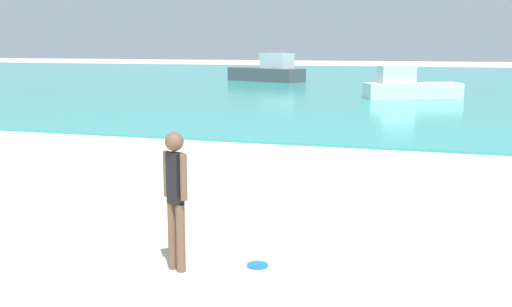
% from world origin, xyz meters
% --- Properties ---
extents(water, '(160.00, 60.00, 0.06)m').
position_xyz_m(water, '(0.00, 43.46, 0.03)').
color(water, teal).
rests_on(water, ground).
extents(person_standing, '(0.34, 0.21, 1.60)m').
position_xyz_m(person_standing, '(-0.07, 4.28, 0.91)').
color(person_standing, brown).
rests_on(person_standing, ground).
extents(frisbee, '(0.25, 0.25, 0.03)m').
position_xyz_m(frisbee, '(0.78, 4.68, 0.01)').
color(frisbee, blue).
rests_on(frisbee, ground).
extents(boat_near, '(4.69, 3.14, 1.53)m').
position_xyz_m(boat_near, '(0.73, 28.51, 0.59)').
color(boat_near, white).
rests_on(boat_near, water).
extents(boat_far, '(5.93, 4.01, 1.93)m').
position_xyz_m(boat_far, '(-9.65, 39.88, 0.73)').
color(boat_far, '#4C4C51').
rests_on(boat_far, water).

